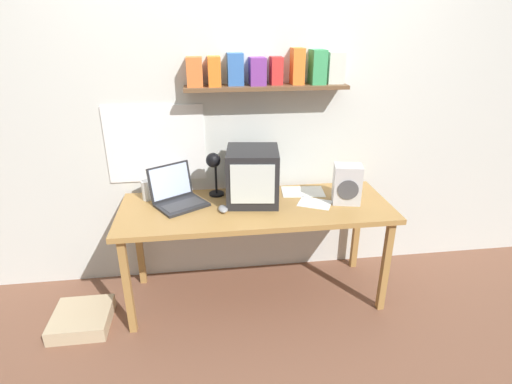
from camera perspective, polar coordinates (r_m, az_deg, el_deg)
ground_plane at (r=3.04m, az=-0.00°, el=-14.36°), size 12.00×12.00×0.00m
back_wall at (r=2.85m, az=-1.07°, el=12.13°), size 5.60×0.24×2.60m
corner_desk at (r=2.69m, az=-0.00°, el=-3.14°), size 1.80×0.66×0.72m
crt_monitor at (r=2.67m, az=-0.49°, el=2.34°), size 0.38×0.40×0.36m
laptop at (r=2.73m, az=-11.25°, el=-0.36°), size 0.41×0.40×0.25m
desk_lamp at (r=2.72m, az=-6.04°, el=3.72°), size 0.12×0.16×0.33m
juice_glass at (r=2.83m, az=-15.30°, el=0.11°), size 0.07×0.07×0.14m
space_heater at (r=2.73m, az=12.88°, el=1.11°), size 0.21×0.18×0.26m
computer_mouse at (r=2.59m, az=-4.72°, el=-2.41°), size 0.07×0.11×0.03m
printed_handout at (r=2.72m, az=8.40°, el=-1.61°), size 0.26×0.24×0.00m
loose_paper_near_laptop at (r=2.90m, az=6.71°, el=0.04°), size 0.32×0.23×0.00m
floor_cushion at (r=2.98m, az=-23.60°, el=-16.27°), size 0.36×0.36×0.10m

